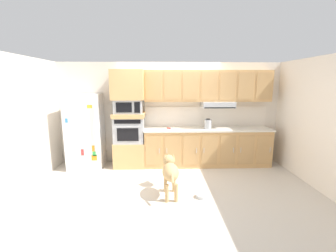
% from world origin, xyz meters
% --- Properties ---
extents(ground_plane, '(9.60, 9.60, 0.00)m').
position_xyz_m(ground_plane, '(0.00, 0.00, 0.00)').
color(ground_plane, beige).
extents(back_kitchen_wall, '(6.20, 0.12, 2.50)m').
position_xyz_m(back_kitchen_wall, '(0.00, 1.11, 1.25)').
color(back_kitchen_wall, silver).
rests_on(back_kitchen_wall, ground).
extents(side_panel_left, '(0.12, 7.10, 2.50)m').
position_xyz_m(side_panel_left, '(-2.80, 0.00, 1.25)').
color(side_panel_left, silver).
rests_on(side_panel_left, ground).
extents(side_panel_right, '(0.12, 7.10, 2.50)m').
position_xyz_m(side_panel_right, '(2.80, 0.00, 1.25)').
color(side_panel_right, white).
rests_on(side_panel_right, ground).
extents(refrigerator, '(0.76, 0.73, 1.76)m').
position_xyz_m(refrigerator, '(-2.00, 0.68, 0.88)').
color(refrigerator, white).
rests_on(refrigerator, ground).
extents(oven_base_cabinet, '(0.74, 0.62, 0.60)m').
position_xyz_m(oven_base_cabinet, '(-0.98, 0.75, 0.30)').
color(oven_base_cabinet, tan).
rests_on(oven_base_cabinet, ground).
extents(built_in_oven, '(0.70, 0.62, 0.60)m').
position_xyz_m(built_in_oven, '(-0.98, 0.75, 0.90)').
color(built_in_oven, '#A8AAAF').
rests_on(built_in_oven, oven_base_cabinet).
extents(appliance_mid_shelf, '(0.74, 0.62, 0.10)m').
position_xyz_m(appliance_mid_shelf, '(-0.98, 0.75, 1.25)').
color(appliance_mid_shelf, tan).
rests_on(appliance_mid_shelf, built_in_oven).
extents(microwave, '(0.64, 0.54, 0.32)m').
position_xyz_m(microwave, '(-0.98, 0.75, 1.46)').
color(microwave, '#A8AAAF').
rests_on(microwave, appliance_mid_shelf).
extents(appliance_upper_cabinet, '(0.74, 0.62, 0.68)m').
position_xyz_m(appliance_upper_cabinet, '(-0.98, 0.75, 1.96)').
color(appliance_upper_cabinet, tan).
rests_on(appliance_upper_cabinet, microwave).
extents(lower_cabinet_run, '(3.04, 0.63, 0.88)m').
position_xyz_m(lower_cabinet_run, '(0.91, 0.75, 0.44)').
color(lower_cabinet_run, tan).
rests_on(lower_cabinet_run, ground).
extents(countertop_slab, '(3.08, 0.64, 0.04)m').
position_xyz_m(countertop_slab, '(0.91, 0.75, 0.90)').
color(countertop_slab, silver).
rests_on(countertop_slab, lower_cabinet_run).
extents(backsplash_panel, '(3.08, 0.02, 0.50)m').
position_xyz_m(backsplash_panel, '(0.91, 1.04, 1.17)').
color(backsplash_panel, white).
rests_on(backsplash_panel, countertop_slab).
extents(upper_cabinet_with_hood, '(3.04, 0.48, 0.88)m').
position_xyz_m(upper_cabinet_with_hood, '(0.93, 0.87, 1.90)').
color(upper_cabinet_with_hood, tan).
rests_on(upper_cabinet_with_hood, backsplash_panel).
extents(screwdriver, '(0.16, 0.17, 0.03)m').
position_xyz_m(screwdriver, '(-0.02, 0.73, 0.93)').
color(screwdriver, red).
rests_on(screwdriver, countertop_slab).
extents(electric_kettle, '(0.17, 0.17, 0.24)m').
position_xyz_m(electric_kettle, '(0.91, 0.70, 1.03)').
color(electric_kettle, '#A8AAAF').
rests_on(electric_kettle, countertop_slab).
extents(dog, '(0.31, 0.98, 0.68)m').
position_xyz_m(dog, '(-0.06, -0.79, 0.46)').
color(dog, tan).
rests_on(dog, ground).
extents(dog_food_bowl, '(0.20, 0.20, 0.06)m').
position_xyz_m(dog_food_bowl, '(0.50, -0.94, 0.03)').
color(dog_food_bowl, '#B2B7BC').
rests_on(dog_food_bowl, ground).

